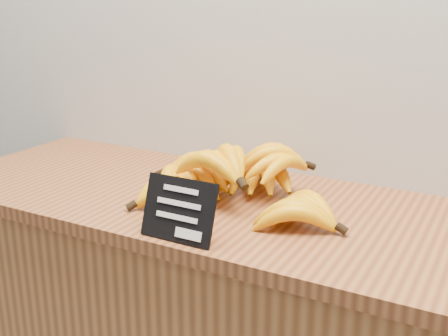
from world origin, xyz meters
TOP-DOWN VIEW (x-y plane):
  - counter_top at (0.01, 2.75)m, footprint 1.48×0.54m
  - chalkboard_sign at (0.01, 2.52)m, footprint 0.15×0.04m
  - banana_pile at (-0.02, 2.76)m, footprint 0.52×0.38m

SIDE VIEW (x-z plane):
  - counter_top at x=0.01m, z-range 0.90..0.93m
  - banana_pile at x=-0.02m, z-range 0.91..1.04m
  - chalkboard_sign at x=0.01m, z-range 0.93..1.05m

